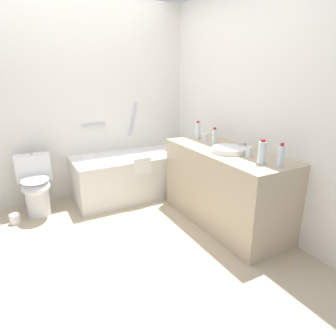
{
  "coord_description": "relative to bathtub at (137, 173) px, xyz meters",
  "views": [
    {
      "loc": [
        -0.75,
        -2.52,
        1.62
      ],
      "look_at": [
        0.68,
        0.13,
        0.61
      ],
      "focal_mm": 31.45,
      "sensor_mm": 36.0,
      "label": 1
    }
  ],
  "objects": [
    {
      "name": "toilet",
      "position": [
        -1.25,
        0.02,
        0.05
      ],
      "size": [
        0.4,
        0.53,
        0.7
      ],
      "rotation": [
        0.0,
        0.0,
        -1.64
      ],
      "color": "white",
      "rests_on": "ground_plane"
    },
    {
      "name": "bathtub",
      "position": [
        0.0,
        0.0,
        0.0
      ],
      "size": [
        1.65,
        0.69,
        1.2
      ],
      "color": "silver",
      "rests_on": "ground_plane"
    },
    {
      "name": "sink_basin",
      "position": [
        0.5,
        -1.24,
        0.55
      ],
      "size": [
        0.35,
        0.35,
        0.05
      ],
      "primitive_type": "cylinder",
      "color": "white",
      "rests_on": "vanity_counter"
    },
    {
      "name": "vanity_counter",
      "position": [
        0.54,
        -1.16,
        0.11
      ],
      "size": [
        0.62,
        1.52,
        0.83
      ],
      "primitive_type": "cube",
      "color": "tan",
      "rests_on": "ground_plane"
    },
    {
      "name": "sink_faucet",
      "position": [
        0.7,
        -1.24,
        0.56
      ],
      "size": [
        0.12,
        0.15,
        0.08
      ],
      "color": "silver",
      "rests_on": "vanity_counter"
    },
    {
      "name": "water_bottle_0",
      "position": [
        0.56,
        -0.58,
        0.63
      ],
      "size": [
        0.06,
        0.06,
        0.22
      ],
      "color": "silver",
      "rests_on": "vanity_counter"
    },
    {
      "name": "wall_back_tiled",
      "position": [
        -0.66,
        0.39,
        0.93
      ],
      "size": [
        3.42,
        0.1,
        2.47
      ],
      "primitive_type": "cube",
      "color": "white",
      "rests_on": "ground_plane"
    },
    {
      "name": "water_bottle_3",
      "position": [
        0.5,
        -1.68,
        0.63
      ],
      "size": [
        0.07,
        0.07,
        0.22
      ],
      "color": "silver",
      "rests_on": "vanity_counter"
    },
    {
      "name": "toilet_paper_roll",
      "position": [
        -1.52,
        -0.11,
        -0.25
      ],
      "size": [
        0.11,
        0.11,
        0.11
      ],
      "primitive_type": "cylinder",
      "color": "white",
      "rests_on": "ground_plane"
    },
    {
      "name": "water_bottle_2",
      "position": [
        0.57,
        -0.89,
        0.61
      ],
      "size": [
        0.06,
        0.06,
        0.19
      ],
      "color": "silver",
      "rests_on": "vanity_counter"
    },
    {
      "name": "ground_plane",
      "position": [
        -0.66,
        -0.95,
        -0.3
      ],
      "size": [
        4.02,
        4.02,
        0.0
      ],
      "primitive_type": "plane",
      "color": "#C1AD8E"
    },
    {
      "name": "drinking_glass_1",
      "position": [
        0.56,
        -1.45,
        0.57
      ],
      "size": [
        0.06,
        0.06,
        0.09
      ],
      "primitive_type": "cylinder",
      "color": "white",
      "rests_on": "vanity_counter"
    },
    {
      "name": "water_bottle_1",
      "position": [
        0.58,
        -1.82,
        0.62
      ],
      "size": [
        0.06,
        0.06,
        0.21
      ],
      "color": "silver",
      "rests_on": "vanity_counter"
    },
    {
      "name": "drinking_glass_0",
      "position": [
        0.59,
        -0.7,
        0.57
      ],
      "size": [
        0.07,
        0.07,
        0.08
      ],
      "primitive_type": "cylinder",
      "color": "white",
      "rests_on": "vanity_counter"
    },
    {
      "name": "wall_right_mirror",
      "position": [
        0.9,
        -0.95,
        0.93
      ],
      "size": [
        0.1,
        2.99,
        2.47
      ],
      "primitive_type": "cube",
      "color": "white",
      "rests_on": "ground_plane"
    }
  ]
}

